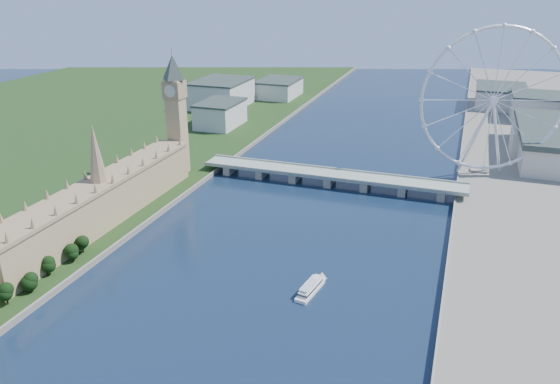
% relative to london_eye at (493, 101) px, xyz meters
% --- Properties ---
extents(parliament_range, '(24.00, 200.00, 70.00)m').
position_rel_london_eye_xyz_m(parliament_range, '(-247.98, -185.08, -49.04)').
color(parliament_range, tan).
rests_on(parliament_range, ground).
extents(big_ben, '(20.02, 20.02, 110.00)m').
position_rel_london_eye_xyz_m(big_ben, '(-247.98, -77.08, -0.95)').
color(big_ben, tan).
rests_on(big_ben, ground).
extents(westminster_bridge, '(220.00, 22.00, 9.50)m').
position_rel_london_eye_xyz_m(westminster_bridge, '(-119.98, -55.08, -60.89)').
color(westminster_bridge, gray).
rests_on(westminster_bridge, ground).
extents(london_eye, '(113.60, 39.12, 124.30)m').
position_rel_london_eye_xyz_m(london_eye, '(0.00, 0.00, 0.00)').
color(london_eye, silver).
rests_on(london_eye, ground).
extents(county_hall, '(54.00, 144.00, 35.00)m').
position_rel_london_eye_xyz_m(county_hall, '(55.02, 74.92, -67.52)').
color(county_hall, beige).
rests_on(county_hall, ground).
extents(city_skyline, '(505.00, 280.00, 32.00)m').
position_rel_london_eye_xyz_m(city_skyline, '(-80.75, 205.00, -50.56)').
color(city_skyline, beige).
rests_on(city_skyline, ground).
extents(tour_boat_near, '(11.37, 28.74, 6.16)m').
position_rel_london_eye_xyz_m(tour_boat_near, '(-89.09, -219.21, -67.52)').
color(tour_boat_near, silver).
rests_on(tour_boat_near, ground).
extents(tour_boat_far, '(11.31, 28.34, 6.07)m').
position_rel_london_eye_xyz_m(tour_boat_far, '(-89.17, -220.62, -67.52)').
color(tour_boat_far, white).
rests_on(tour_boat_far, ground).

